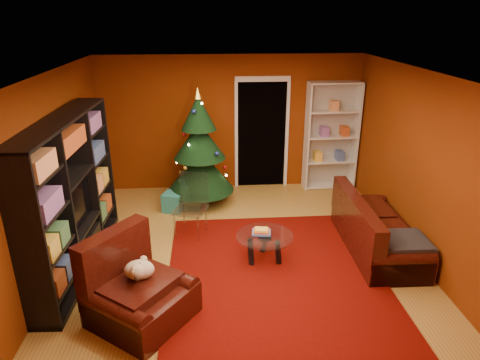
{
  "coord_description": "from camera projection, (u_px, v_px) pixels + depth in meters",
  "views": [
    {
      "loc": [
        -0.43,
        -5.33,
        3.32
      ],
      "look_at": [
        0.0,
        0.4,
        1.05
      ],
      "focal_mm": 32.0,
      "sensor_mm": 36.0,
      "label": 1
    }
  ],
  "objects": [
    {
      "name": "floor",
      "position": [
        242.0,
        259.0,
        6.21
      ],
      "size": [
        5.0,
        5.5,
        0.05
      ],
      "primitive_type": "cube",
      "color": "#A47930",
      "rests_on": "ground"
    },
    {
      "name": "ceiling",
      "position": [
        242.0,
        72.0,
        5.23
      ],
      "size": [
        5.0,
        5.5,
        0.05
      ],
      "primitive_type": "cube",
      "color": "silver",
      "rests_on": "wall_back"
    },
    {
      "name": "wall_back",
      "position": [
        231.0,
        123.0,
        8.29
      ],
      "size": [
        5.0,
        0.05,
        2.6
      ],
      "primitive_type": "cube",
      "color": "maroon",
      "rests_on": "ground"
    },
    {
      "name": "wall_left",
      "position": [
        49.0,
        179.0,
        5.54
      ],
      "size": [
        0.05,
        5.5,
        2.6
      ],
      "primitive_type": "cube",
      "color": "maroon",
      "rests_on": "ground"
    },
    {
      "name": "wall_right",
      "position": [
        424.0,
        169.0,
        5.89
      ],
      "size": [
        0.05,
        5.5,
        2.6
      ],
      "primitive_type": "cube",
      "color": "maroon",
      "rests_on": "ground"
    },
    {
      "name": "doorway",
      "position": [
        262.0,
        136.0,
        8.38
      ],
      "size": [
        1.06,
        0.6,
        2.16
      ],
      "primitive_type": null,
      "color": "black",
      "rests_on": "floor"
    },
    {
      "name": "rug",
      "position": [
        275.0,
        274.0,
        5.79
      ],
      "size": [
        2.88,
        3.35,
        0.02
      ],
      "primitive_type": "cube",
      "rotation": [
        0.0,
        0.0,
        0.0
      ],
      "color": "#5D0903",
      "rests_on": "floor"
    },
    {
      "name": "media_unit",
      "position": [
        71.0,
        197.0,
        5.64
      ],
      "size": [
        0.52,
        2.74,
        2.09
      ],
      "primitive_type": null,
      "rotation": [
        0.0,
        0.0,
        -0.04
      ],
      "color": "black",
      "rests_on": "floor"
    },
    {
      "name": "christmas_tree",
      "position": [
        200.0,
        149.0,
        7.59
      ],
      "size": [
        1.47,
        1.47,
        2.15
      ],
      "primitive_type": null,
      "rotation": [
        0.0,
        0.0,
        0.25
      ],
      "color": "black",
      "rests_on": "floor"
    },
    {
      "name": "gift_box_teal",
      "position": [
        174.0,
        202.0,
        7.6
      ],
      "size": [
        0.42,
        0.42,
        0.33
      ],
      "primitive_type": "cube",
      "rotation": [
        0.0,
        0.0,
        -0.32
      ],
      "color": "teal",
      "rests_on": "floor"
    },
    {
      "name": "gift_box_green",
      "position": [
        193.0,
        201.0,
        7.69
      ],
      "size": [
        0.3,
        0.3,
        0.27
      ],
      "primitive_type": "cube",
      "rotation": [
        0.0,
        0.0,
        -0.09
      ],
      "color": "#21542B",
      "rests_on": "floor"
    },
    {
      "name": "gift_box_red",
      "position": [
        206.0,
        189.0,
        8.27
      ],
      "size": [
        0.27,
        0.27,
        0.24
      ],
      "primitive_type": "cube",
      "rotation": [
        0.0,
        0.0,
        -0.15
      ],
      "color": "maroon",
      "rests_on": "floor"
    },
    {
      "name": "white_bookshelf",
      "position": [
        331.0,
        136.0,
        8.33
      ],
      "size": [
        1.01,
        0.39,
        2.16
      ],
      "primitive_type": null,
      "rotation": [
        0.0,
        0.0,
        0.03
      ],
      "color": "white",
      "rests_on": "floor"
    },
    {
      "name": "armchair",
      "position": [
        141.0,
        289.0,
        4.81
      ],
      "size": [
        1.49,
        1.49,
        0.83
      ],
      "primitive_type": null,
      "rotation": [
        0.0,
        0.0,
        0.93
      ],
      "color": "black",
      "rests_on": "rug"
    },
    {
      "name": "dog",
      "position": [
        139.0,
        270.0,
        4.8
      ],
      "size": [
        0.48,
        0.5,
        0.27
      ],
      "primitive_type": null,
      "rotation": [
        0.0,
        0.0,
        0.93
      ],
      "color": "beige",
      "rests_on": "armchair"
    },
    {
      "name": "sofa",
      "position": [
        379.0,
        224.0,
        6.26
      ],
      "size": [
        0.91,
        1.95,
        0.83
      ],
      "primitive_type": null,
      "rotation": [
        0.0,
        0.0,
        1.55
      ],
      "color": "black",
      "rests_on": "rug"
    },
    {
      "name": "coffee_table",
      "position": [
        265.0,
        248.0,
        6.04
      ],
      "size": [
        0.91,
        0.91,
        0.5
      ],
      "primitive_type": null,
      "rotation": [
        0.0,
        0.0,
        -0.15
      ],
      "color": "gray",
      "rests_on": "rug"
    },
    {
      "name": "acrylic_chair",
      "position": [
        190.0,
        210.0,
        6.63
      ],
      "size": [
        0.6,
        0.63,
        0.9
      ],
      "primitive_type": null,
      "rotation": [
        0.0,
        0.0,
        -0.34
      ],
      "color": "#66605B",
      "rests_on": "rug"
    }
  ]
}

